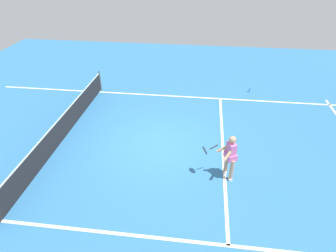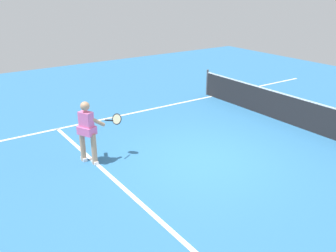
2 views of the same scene
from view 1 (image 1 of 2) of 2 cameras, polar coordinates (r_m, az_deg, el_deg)
name	(u,v)px [view 1 (image 1 of 2)]	position (r m, az deg, el deg)	size (l,w,h in m)	color
ground_plane	(161,144)	(11.02, -1.45, -3.53)	(25.73, 25.73, 0.00)	teal
service_line_marking	(223,148)	(10.97, 10.68, -4.34)	(8.22, 0.10, 0.01)	white
sideline_left_marking	(137,236)	(8.09, -6.03, -20.53)	(0.10, 17.79, 0.01)	white
sideline_right_marking	(173,96)	(14.53, 0.94, 5.87)	(0.10, 17.79, 0.01)	white
court_net	(63,127)	(11.86, -19.84, -0.17)	(8.90, 0.08, 0.99)	#4C4C51
tennis_player	(229,155)	(9.27, 11.91, -5.63)	(0.67, 1.12, 1.55)	tan
water_bottle	(250,90)	(15.49, 15.64, 6.85)	(0.07, 0.07, 0.24)	#4C9EE5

